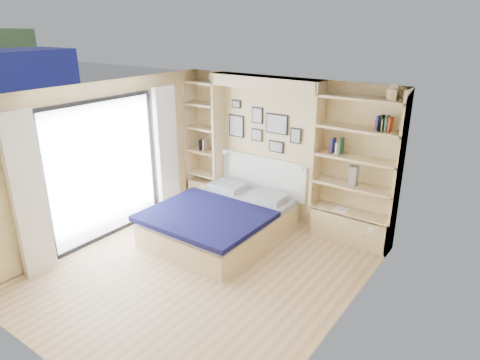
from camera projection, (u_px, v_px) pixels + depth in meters
The scene contains 8 objects.
ground at pixel (202, 272), 6.07m from camera, with size 4.50×4.50×0.00m, color tan.
room_shell at pixel (242, 167), 7.07m from camera, with size 4.50×4.50×4.50m.
bed at pixel (221, 220), 7.00m from camera, with size 1.82×2.35×1.07m.
photo_gallery at pixel (262, 127), 7.45m from camera, with size 1.48×0.02×0.82m.
reading_lamps at pixel (262, 159), 7.38m from camera, with size 1.92×0.12×0.15m.
shelf_decor at pixel (343, 137), 6.46m from camera, with size 3.59×0.23×2.03m.
deck at pixel (55, 211), 8.03m from camera, with size 3.20×4.00×0.05m, color #736454.
deck_chair at pixel (114, 183), 8.40m from camera, with size 0.64×0.84×0.75m.
Camera 1 is at (3.48, -3.95, 3.33)m, focal length 32.00 mm.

